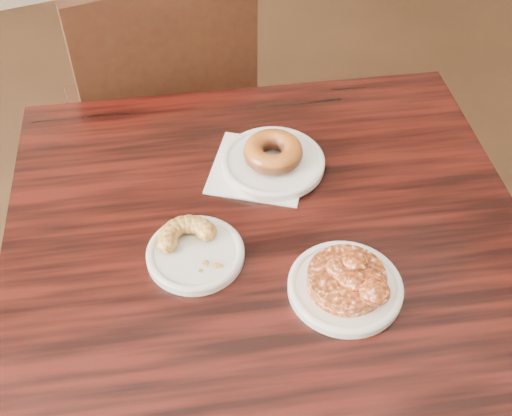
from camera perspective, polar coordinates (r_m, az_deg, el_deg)
name	(u,v)px	position (r m, az deg, el deg)	size (l,w,h in m)	color
cafe_table	(268,370)	(1.29, 1.06, -14.24)	(0.81, 0.81, 0.75)	black
chair_far	(158,116)	(1.71, -8.74, 8.10)	(0.44, 0.44, 0.90)	black
napkin	(259,168)	(1.09, 0.28, 3.58)	(0.16, 0.16, 0.00)	white
plate_donut	(273,162)	(1.09, 1.51, 4.07)	(0.18, 0.18, 0.01)	white
plate_cruller	(195,254)	(0.96, -5.40, -4.11)	(0.15, 0.15, 0.01)	white
plate_fritter	(345,287)	(0.93, 7.92, -7.01)	(0.16, 0.16, 0.01)	white
glazed_donut	(273,152)	(1.08, 1.54, 4.99)	(0.10, 0.10, 0.04)	#8C3B14
apple_fritter	(347,277)	(0.91, 8.07, -6.10)	(0.15, 0.15, 0.04)	#3F1606
cruller_fragment	(195,246)	(0.95, -5.49, -3.34)	(0.10, 0.10, 0.03)	brown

